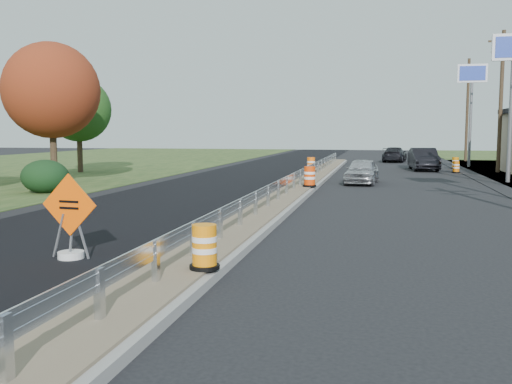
% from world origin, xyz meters
% --- Properties ---
extents(ground, '(140.00, 140.00, 0.00)m').
position_xyz_m(ground, '(0.00, 0.00, 0.00)').
color(ground, black).
rests_on(ground, ground).
extents(milled_overlay, '(7.20, 120.00, 0.01)m').
position_xyz_m(milled_overlay, '(-4.40, 10.00, 0.01)').
color(milled_overlay, black).
rests_on(milled_overlay, ground).
extents(median, '(1.60, 55.00, 0.23)m').
position_xyz_m(median, '(0.00, 8.00, 0.11)').
color(median, gray).
rests_on(median, ground).
extents(guardrail, '(0.10, 46.15, 0.72)m').
position_xyz_m(guardrail, '(0.00, 9.00, 0.73)').
color(guardrail, silver).
rests_on(guardrail, median).
extents(pylon_sign_north, '(2.20, 0.30, 7.90)m').
position_xyz_m(pylon_sign_north, '(10.50, 30.00, 6.48)').
color(pylon_sign_north, slate).
rests_on(pylon_sign_north, ground).
extents(utility_pole_nmid, '(1.90, 0.26, 9.40)m').
position_xyz_m(utility_pole_nmid, '(11.50, 24.00, 4.93)').
color(utility_pole_nmid, '#473523').
rests_on(utility_pole_nmid, ground).
extents(utility_pole_north, '(1.90, 0.26, 9.40)m').
position_xyz_m(utility_pole_north, '(11.50, 39.00, 4.93)').
color(utility_pole_north, '#473523').
rests_on(utility_pole_north, ground).
extents(hedge_north, '(2.09, 2.09, 1.52)m').
position_xyz_m(hedge_north, '(-11.00, 6.00, 0.76)').
color(hedge_north, black).
rests_on(hedge_north, ground).
extents(tree_near_red, '(4.95, 4.95, 7.35)m').
position_xyz_m(tree_near_red, '(-13.00, 10.00, 4.86)').
color(tree_near_red, '#473523').
rests_on(tree_near_red, ground).
extents(tree_near_back, '(4.29, 4.29, 6.37)m').
position_xyz_m(tree_near_back, '(-16.00, 18.00, 4.21)').
color(tree_near_back, '#473523').
rests_on(tree_near_back, ground).
extents(caution_sign, '(1.35, 0.56, 1.87)m').
position_xyz_m(caution_sign, '(-2.85, -5.85, 0.47)').
color(caution_sign, white).
rests_on(caution_sign, ground).
extents(barrel_median_near, '(0.57, 0.57, 0.83)m').
position_xyz_m(barrel_median_near, '(0.55, -7.00, 0.63)').
color(barrel_median_near, black).
rests_on(barrel_median_near, median).
extents(barrel_median_mid, '(0.64, 0.64, 0.93)m').
position_xyz_m(barrel_median_mid, '(0.55, 9.17, 0.68)').
color(barrel_median_mid, black).
rests_on(barrel_median_mid, median).
extents(barrel_median_far, '(0.62, 0.62, 0.91)m').
position_xyz_m(barrel_median_far, '(-0.55, 19.04, 0.67)').
color(barrel_median_far, black).
rests_on(barrel_median_far, median).
extents(barrel_shoulder_mid, '(0.53, 0.53, 0.78)m').
position_xyz_m(barrel_shoulder_mid, '(8.73, 23.31, 0.38)').
color(barrel_shoulder_mid, black).
rests_on(barrel_shoulder_mid, ground).
extents(barrel_shoulder_far, '(0.59, 0.59, 0.87)m').
position_xyz_m(barrel_shoulder_far, '(9.20, 27.51, 0.42)').
color(barrel_shoulder_far, black).
rests_on(barrel_shoulder_far, ground).
extents(car_silver, '(1.91, 4.07, 1.35)m').
position_xyz_m(car_silver, '(2.78, 13.74, 0.67)').
color(car_silver, '#B8B7BD').
rests_on(car_silver, ground).
extents(car_dark_mid, '(2.04, 4.94, 1.59)m').
position_xyz_m(car_dark_mid, '(6.76, 25.35, 0.80)').
color(car_dark_mid, black).
rests_on(car_dark_mid, ground).
extents(car_dark_far, '(2.45, 4.85, 1.35)m').
position_xyz_m(car_dark_far, '(5.02, 36.41, 0.67)').
color(car_dark_far, black).
rests_on(car_dark_far, ground).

